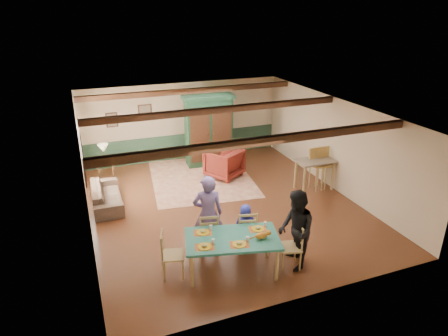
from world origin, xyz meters
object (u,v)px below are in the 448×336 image
object	(u,v)px
dining_chair_far_left	(209,232)
bar_stool_left	(318,170)
table_lamp	(104,153)
bar_stool_right	(325,169)
dining_chair_end_right	(290,246)
person_woman	(296,230)
person_child	(245,226)
counter_table	(314,175)
cat	(262,235)
armoire	(209,131)
armchair	(224,163)
dining_chair_end_left	(173,254)
end_table	(106,171)
person_man	(208,214)
sofa	(107,195)
dining_table	(232,254)
dining_chair_far_right	(246,230)

from	to	relation	value
dining_chair_far_left	bar_stool_left	distance (m)	4.54
table_lamp	bar_stool_right	size ratio (longest dim) A/B	0.46
dining_chair_end_right	person_woman	xyz separation A→B (m)	(0.10, -0.03, 0.37)
person_child	counter_table	size ratio (longest dim) A/B	0.95
cat	armoire	size ratio (longest dim) A/B	0.16
armoire	armchair	size ratio (longest dim) A/B	2.37
dining_chair_end_right	person_woman	world-z (taller)	person_woman
dining_chair_far_left	dining_chair_end_left	bearing A→B (deg)	43.83
cat	end_table	xyz separation A→B (m)	(-2.51, 5.89, -0.57)
dining_chair_far_left	counter_table	size ratio (longest dim) A/B	0.90
dining_chair_end_right	armchair	distance (m)	4.96
dining_chair_end_left	person_man	size ratio (longest dim) A/B	0.55
person_child	end_table	xyz separation A→B (m)	(-2.58, 4.93, -0.21)
bar_stool_left	sofa	bearing A→B (deg)	162.82
person_man	cat	bearing A→B (deg)	136.55
person_child	bar_stool_right	world-z (taller)	bar_stool_right
person_child	counter_table	bearing A→B (deg)	-132.35
person_child	dining_table	bearing A→B (deg)	63.43
dining_chair_far_right	armchair	world-z (taller)	dining_chair_far_right
counter_table	cat	bearing A→B (deg)	-136.60
dining_chair_far_left	cat	distance (m)	1.37
cat	counter_table	distance (m)	4.46
armchair	bar_stool_right	xyz separation A→B (m)	(2.49, -1.88, 0.17)
person_child	table_lamp	world-z (taller)	table_lamp
dining_table	armchair	bearing A→B (deg)	71.05
person_child	cat	xyz separation A→B (m)	(-0.08, -0.96, 0.35)
dining_chair_end_right	sofa	size ratio (longest dim) A/B	0.52
person_woman	sofa	world-z (taller)	person_woman
bar_stool_left	counter_table	bearing A→B (deg)	159.39
dining_chair_end_left	end_table	distance (m)	5.41
sofa	person_man	bearing A→B (deg)	-146.47
dining_chair_far_left	armoire	bearing A→B (deg)	-95.01
end_table	table_lamp	bearing A→B (deg)	0.00
armoire	person_woman	bearing A→B (deg)	-88.30
armchair	bar_stool_left	distance (m)	2.95
dining_chair_far_right	sofa	bearing A→B (deg)	-36.96
dining_chair_end_left	armchair	bearing A→B (deg)	-18.43
person_woman	end_table	xyz separation A→B (m)	(-3.25, 5.96, -0.55)
dining_chair_end_right	end_table	xyz separation A→B (m)	(-3.14, 5.94, -0.18)
dining_chair_far_left	person_man	bearing A→B (deg)	-90.00
person_child	bar_stool_right	size ratio (longest dim) A/B	0.84
cat	end_table	distance (m)	6.42
cat	person_man	bearing A→B (deg)	136.55
dining_table	counter_table	xyz separation A→B (m)	(3.77, 2.81, 0.07)
dining_chair_end_left	counter_table	world-z (taller)	dining_chair_end_left
armchair	sofa	bearing A→B (deg)	-21.69
person_woman	armchair	xyz separation A→B (m)	(0.32, 4.97, -0.41)
person_child	cat	size ratio (longest dim) A/B	2.79
bar_stool_right	person_child	bearing A→B (deg)	-147.61
person_child	person_man	bearing A→B (deg)	0.00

